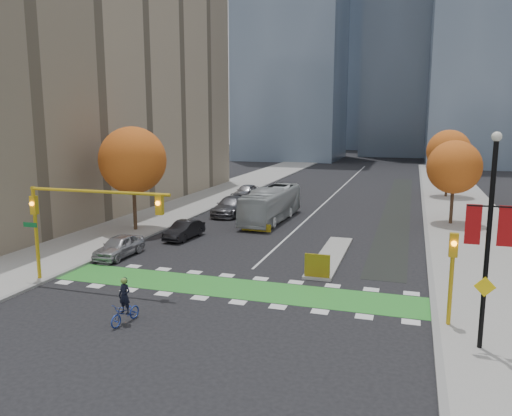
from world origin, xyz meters
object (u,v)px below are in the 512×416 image
Objects in this scene: traffic_signal_west at (75,211)px; cyclist at (125,308)px; tree_west at (133,160)px; parked_car_b at (184,230)px; hazard_board at (317,266)px; banner_lamppost at (489,233)px; tree_east_far at (449,151)px; parked_car_d at (254,199)px; traffic_signal_east at (452,265)px; tree_east_near at (454,167)px; parked_car_e at (246,191)px; parked_car_a at (119,246)px; parked_car_c at (231,206)px; bus at (271,204)px.

cyclist is (5.14, -3.72, -3.35)m from traffic_signal_west.
tree_west is 19.31m from cyclist.
tree_west is 7.01m from parked_car_b.
banner_lamppost is at bearing -41.79° from hazard_board.
hazard_board is 0.18× the size of tree_east_far.
hazard_board is 0.25× the size of parked_car_d.
traffic_signal_east is at bearing 0.01° from traffic_signal_west.
tree_east_near is 1.29× the size of parked_car_d.
parked_car_e is (-20.50, 33.20, -3.82)m from banner_lamppost.
traffic_signal_east reaches higher than parked_car_a.
traffic_signal_east is at bearing -14.61° from parked_car_a.
tree_east_near is 0.83× the size of traffic_signal_west.
traffic_signal_east is 20.36m from parked_car_a.
banner_lamppost reaches higher than cyclist.
parked_car_a is 25.69m from parked_car_e.
parked_car_b is 19.98m from parked_car_e.
traffic_signal_east is at bearing -49.66° from parked_car_c.
hazard_board is at bearing 144.08° from traffic_signal_east.
banner_lamppost reaches higher than bus.
parked_car_c is 1.25× the size of parked_car_e.
banner_lamppost reaches higher than traffic_signal_east.
traffic_signal_east is 0.99× the size of parked_car_a.
bus is (-15.36, -18.74, -3.78)m from tree_east_far.
hazard_board reaches higher than parked_car_a.
hazard_board is 0.30× the size of parked_car_e.
parked_car_e is at bearing 122.01° from traffic_signal_east.
parked_car_b is (-11.18, 6.60, -0.14)m from hazard_board.
hazard_board is at bearing -104.12° from tree_east_far.
bus is 1.91× the size of parked_car_d.
cyclist is 30.16m from parked_car_d.
tree_east_far is 26.56m from parked_car_c.
traffic_signal_west is (-11.93, -4.71, 3.23)m from hazard_board.
bus is (-6.86, 15.06, 0.66)m from hazard_board.
traffic_signal_west is at bearing -94.28° from parked_car_d.
parked_car_e is (-13.00, 26.49, -0.01)m from hazard_board.
parked_car_d is (-3.64, 6.44, -0.70)m from bus.
bus is at bearing 114.49° from hazard_board.
traffic_signal_west is at bearing 152.55° from cyclist.
parked_car_a is at bearing -141.01° from tree_east_near.
tree_east_near is 30.40m from cyclist.
tree_east_near is 19.62m from parked_car_c.
parked_car_e is at bearing 115.41° from parked_car_d.
banner_lamppost is at bearing 15.36° from cyclist.
tree_east_near is at bearing 88.83° from banner_lamppost.
cyclist reaches higher than hazard_board.
tree_east_far is 1.39× the size of parked_car_d.
tree_east_near is 22.66m from traffic_signal_east.
parked_car_d is at bearing 105.52° from cyclist.
banner_lamppost is 33.67m from parked_car_d.
traffic_signal_west is at bearing -88.79° from parked_car_b.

